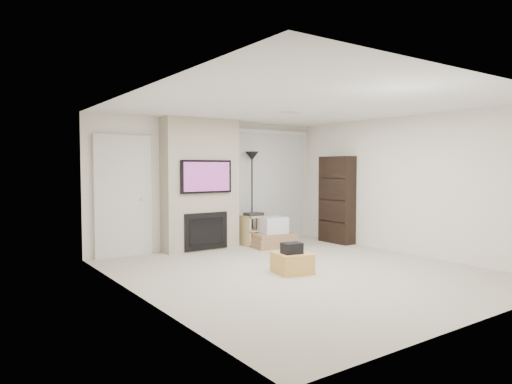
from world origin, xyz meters
TOP-DOWN VIEW (x-y plane):
  - floor at (0.00, 0.00)m, footprint 5.00×5.50m
  - ceiling at (0.00, 0.00)m, footprint 5.00×5.50m
  - wall_back at (0.00, 2.75)m, footprint 5.00×0.00m
  - wall_front at (0.00, -2.75)m, footprint 5.00×0.00m
  - wall_left at (-2.50, 0.00)m, footprint 0.00×5.50m
  - wall_right at (2.50, 0.00)m, footprint 0.00×5.50m
  - hvac_vent at (0.40, 0.80)m, footprint 0.35×0.18m
  - ottoman at (-0.18, 0.01)m, footprint 0.59×0.59m
  - black_bag at (-0.22, -0.03)m, footprint 0.32×0.27m
  - fireplace_wall at (-0.35, 2.54)m, footprint 1.50×0.47m
  - entry_door at (-1.80, 2.71)m, footprint 1.02×0.11m
  - vertical_blinds at (1.40, 2.70)m, footprint 1.98×0.10m
  - floor_lamp at (0.81, 2.50)m, footprint 0.28×0.28m
  - av_stand at (0.74, 2.35)m, footprint 0.45×0.38m
  - box_stack at (0.96, 1.98)m, footprint 0.97×0.79m
  - bookshelf at (2.34, 1.60)m, footprint 0.30×0.80m

SIDE VIEW (x-z plane):
  - floor at x=0.00m, z-range 0.00..0.00m
  - ottoman at x=-0.18m, z-range 0.00..0.30m
  - box_stack at x=0.96m, z-range -0.07..0.52m
  - av_stand at x=0.74m, z-range 0.02..0.68m
  - black_bag at x=-0.22m, z-range 0.30..0.46m
  - bookshelf at x=2.34m, z-range 0.00..1.80m
  - entry_door at x=-1.80m, z-range -0.02..2.12m
  - fireplace_wall at x=-0.35m, z-range -0.01..2.49m
  - wall_back at x=0.00m, z-range 0.00..2.50m
  - wall_front at x=0.00m, z-range 0.00..2.50m
  - wall_left at x=-2.50m, z-range 0.00..2.50m
  - wall_right at x=2.50m, z-range 0.00..2.50m
  - vertical_blinds at x=1.40m, z-range 0.09..2.46m
  - floor_lamp at x=0.81m, z-range 0.54..2.44m
  - hvac_vent at x=0.40m, z-range 2.49..2.50m
  - ceiling at x=0.00m, z-range 2.50..2.50m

